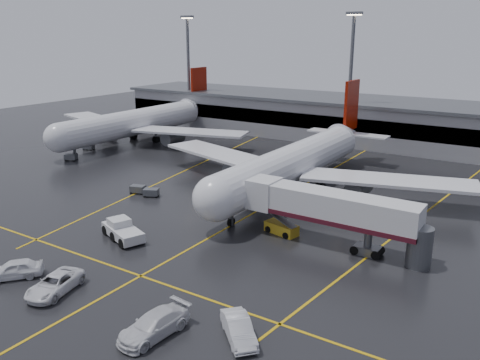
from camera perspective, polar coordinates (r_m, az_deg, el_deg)
The scene contains 22 objects.
ground at distance 63.96m, azimuth 2.48°, elevation -3.29°, with size 220.00×220.00×0.00m, color black.
apron_line_centre at distance 63.96m, azimuth 2.48°, elevation -3.28°, with size 0.25×90.00×0.02m, color gold.
apron_line_stop at distance 47.84m, azimuth -11.29°, elevation -10.71°, with size 60.00×0.25×0.02m, color gold.
apron_line_left at distance 82.74m, azimuth -5.95°, elevation 1.25°, with size 0.25×70.00×0.02m, color gold.
apron_line_right at distance 66.78m, azimuth 20.47°, elevation -3.48°, with size 0.25×70.00×0.02m, color gold.
terminal at distance 105.84m, azimuth 15.92°, elevation 6.44°, with size 122.00×19.00×8.60m.
light_mast_left at distance 120.69m, azimuth -5.93°, elevation 13.00°, with size 3.00×1.20×25.45m.
light_mast_mid at distance 100.66m, azimuth 12.57°, elevation 12.03°, with size 3.00×1.20×25.45m.
main_airliner at distance 70.92m, azimuth 6.52°, elevation 2.16°, with size 48.80×45.60×14.10m.
second_airliner at distance 104.74m, azimuth -11.46°, elevation 6.58°, with size 48.80×45.60×14.10m.
jet_bridge at distance 52.62m, azimuth 10.38°, elevation -3.44°, with size 19.90×3.40×6.05m.
pushback_tractor at distance 56.15m, azimuth -13.33°, elevation -5.68°, with size 6.56×4.43×2.18m.
belt_loader at distance 56.22m, azimuth 4.77°, elevation -5.52°, with size 4.13×2.50×2.45m.
service_van_a at distance 46.74m, azimuth -20.43°, elevation -11.09°, with size 2.65×5.75×1.60m, color white.
service_van_b at distance 38.88m, azimuth -9.83°, elevation -16.03°, with size 2.44×6.01×1.74m, color silver.
service_van_c at distance 38.02m, azimuth -0.16°, elevation -16.67°, with size 1.73×4.97×1.64m, color silver.
service_van_d at distance 50.69m, azimuth -24.46°, elevation -9.27°, with size 2.03×5.05×1.72m, color white.
baggage_cart_a at distance 69.47m, azimuth -10.13°, elevation -1.37°, with size 2.37×2.06×1.12m.
baggage_cart_b at distance 71.27m, azimuth -11.63°, elevation -1.00°, with size 2.30×1.84×1.12m.
baggage_cart_c at distance 74.19m, azimuth -2.07°, elevation 0.03°, with size 2.27×1.77×1.12m.
baggage_cart_d at distance 100.35m, azimuth -16.93°, elevation 3.68°, with size 2.31×1.86×1.12m.
baggage_cart_e at distance 92.85m, azimuth -18.80°, elevation 2.52°, with size 2.37×2.05×1.12m.
Camera 1 is at (30.40, -51.97, 21.60)m, focal length 37.28 mm.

